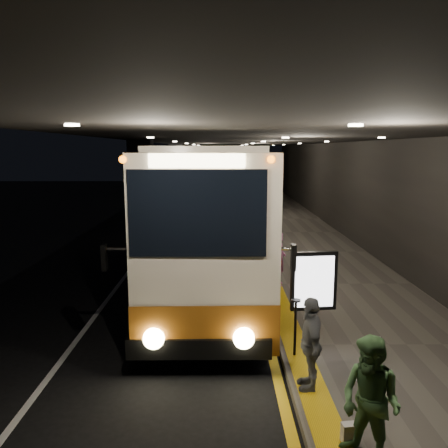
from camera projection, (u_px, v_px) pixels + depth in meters
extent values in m
plane|color=black|center=(173.00, 299.00, 12.02)|extent=(90.00, 90.00, 0.00)
cube|color=silver|center=(141.00, 256.00, 16.94)|extent=(0.12, 50.00, 0.01)
cube|color=gold|center=(247.00, 255.00, 16.96)|extent=(0.18, 50.00, 0.01)
cube|color=#514C44|center=(309.00, 254.00, 16.96)|extent=(4.50, 50.00, 0.15)
cube|color=gold|center=(260.00, 252.00, 16.94)|extent=(0.50, 50.00, 0.01)
cube|color=black|center=(371.00, 178.00, 16.48)|extent=(0.10, 50.00, 6.00)
cube|color=black|center=(142.00, 203.00, 15.58)|extent=(0.80, 0.80, 4.40)
cube|color=black|center=(176.00, 179.00, 27.41)|extent=(0.80, 0.80, 4.40)
cube|color=black|center=(253.00, 135.00, 16.18)|extent=(9.00, 50.00, 0.40)
cube|color=beige|center=(209.00, 209.00, 13.75)|extent=(2.87, 12.76, 3.60)
cube|color=#965415|center=(209.00, 250.00, 13.98)|extent=(2.89, 12.78, 0.95)
cube|color=black|center=(198.00, 214.00, 7.32)|extent=(2.33, 0.10, 1.48)
cube|color=black|center=(199.00, 347.00, 7.82)|extent=(2.60, 0.29, 0.37)
cylinder|color=black|center=(152.00, 305.00, 10.07)|extent=(0.30, 1.06, 1.06)
cylinder|color=black|center=(256.00, 305.00, 10.08)|extent=(0.30, 1.06, 1.06)
cylinder|color=black|center=(183.00, 235.00, 18.21)|extent=(0.30, 1.06, 1.06)
cylinder|color=black|center=(241.00, 235.00, 18.22)|extent=(0.30, 1.06, 1.06)
sphere|color=#FFEAA5|center=(154.00, 338.00, 7.69)|extent=(0.38, 0.38, 0.38)
sphere|color=#FFEAA5|center=(244.00, 338.00, 7.70)|extent=(0.38, 0.38, 0.38)
cube|color=#FFF2BF|center=(197.00, 161.00, 7.16)|extent=(1.59, 0.08, 0.23)
cube|color=beige|center=(214.00, 181.00, 26.85)|extent=(3.33, 12.35, 3.46)
cube|color=#965415|center=(214.00, 202.00, 27.07)|extent=(3.36, 12.37, 0.92)
cube|color=black|center=(212.00, 174.00, 20.67)|extent=(2.24, 0.21, 1.42)
cube|color=black|center=(212.00, 223.00, 21.15)|extent=(2.50, 0.41, 0.36)
cylinder|color=black|center=(192.00, 217.00, 23.31)|extent=(0.28, 1.02, 1.02)
cylinder|color=black|center=(235.00, 217.00, 23.32)|extent=(0.28, 1.02, 1.02)
cylinder|color=black|center=(199.00, 200.00, 31.13)|extent=(0.28, 1.02, 1.02)
cylinder|color=black|center=(231.00, 200.00, 31.14)|extent=(0.28, 1.02, 1.02)
cube|color=beige|center=(219.00, 170.00, 42.98)|extent=(2.94, 11.86, 3.33)
cube|color=#965415|center=(219.00, 182.00, 43.19)|extent=(2.96, 11.88, 0.88)
cube|color=black|center=(218.00, 164.00, 37.03)|extent=(2.16, 0.15, 1.37)
cube|color=black|center=(218.00, 191.00, 37.49)|extent=(2.41, 0.35, 0.34)
cylinder|color=black|center=(206.00, 189.00, 39.57)|extent=(0.27, 0.98, 0.98)
cylinder|color=black|center=(231.00, 189.00, 39.58)|extent=(0.27, 0.98, 0.98)
cylinder|color=black|center=(209.00, 183.00, 47.11)|extent=(0.27, 0.98, 0.98)
cylinder|color=black|center=(229.00, 183.00, 47.12)|extent=(0.27, 0.98, 0.98)
imported|color=#BB5793|center=(279.00, 259.00, 12.69)|extent=(0.42, 0.60, 1.59)
imported|color=#416A3B|center=(371.00, 402.00, 5.41)|extent=(0.89, 0.96, 1.68)
imported|color=#525357|center=(310.00, 343.00, 7.17)|extent=(0.51, 0.94, 1.58)
cube|color=black|center=(374.00, 345.00, 8.52)|extent=(0.27, 0.13, 0.32)
cube|color=#AFA7A4|center=(350.00, 433.00, 5.91)|extent=(0.24, 0.16, 0.28)
cylinder|color=black|center=(312.00, 327.00, 8.82)|extent=(0.08, 0.08, 0.76)
cube|color=black|center=(314.00, 281.00, 8.65)|extent=(0.93, 0.20, 1.19)
cube|color=white|center=(314.00, 282.00, 8.59)|extent=(0.78, 0.10, 1.03)
cylinder|color=black|center=(295.00, 328.00, 8.34)|extent=(0.05, 0.05, 1.11)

